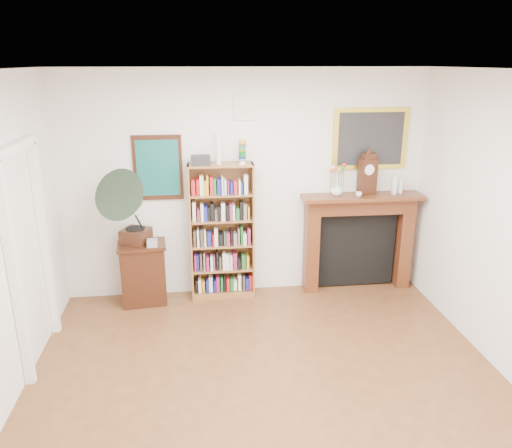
{
  "coord_description": "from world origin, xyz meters",
  "views": [
    {
      "loc": [
        -0.58,
        -3.47,
        2.87
      ],
      "look_at": [
        0.02,
        1.6,
        1.19
      ],
      "focal_mm": 35.0,
      "sensor_mm": 36.0,
      "label": 1
    }
  ],
  "objects_px": {
    "side_cabinet": "(144,273)",
    "flower_vase": "(337,189)",
    "mantel_clock": "(367,175)",
    "bottle_left": "(395,184)",
    "fireplace": "(358,233)",
    "teacup": "(359,194)",
    "gramophone": "(131,203)",
    "bottle_right": "(401,185)",
    "cd_stack": "(152,243)",
    "bookshelf": "(222,225)"
  },
  "relations": [
    {
      "from": "bookshelf",
      "to": "flower_vase",
      "type": "distance_m",
      "value": 1.48
    },
    {
      "from": "bottle_left",
      "to": "cd_stack",
      "type": "bearing_deg",
      "value": -176.63
    },
    {
      "from": "bottle_right",
      "to": "teacup",
      "type": "bearing_deg",
      "value": -167.87
    },
    {
      "from": "side_cabinet",
      "to": "mantel_clock",
      "type": "xyz_separation_m",
      "value": [
        2.79,
        0.1,
        1.14
      ]
    },
    {
      "from": "gramophone",
      "to": "bottle_left",
      "type": "xyz_separation_m",
      "value": [
        3.21,
        0.22,
        0.08
      ]
    },
    {
      "from": "flower_vase",
      "to": "bottle_right",
      "type": "height_order",
      "value": "bottle_right"
    },
    {
      "from": "flower_vase",
      "to": "bottle_left",
      "type": "xyz_separation_m",
      "value": [
        0.75,
        -0.0,
        0.04
      ]
    },
    {
      "from": "bookshelf",
      "to": "mantel_clock",
      "type": "height_order",
      "value": "bookshelf"
    },
    {
      "from": "fireplace",
      "to": "teacup",
      "type": "relative_size",
      "value": 19.58
    },
    {
      "from": "mantel_clock",
      "to": "fireplace",
      "type": "bearing_deg",
      "value": 151.04
    },
    {
      "from": "flower_vase",
      "to": "bottle_left",
      "type": "relative_size",
      "value": 0.64
    },
    {
      "from": "gramophone",
      "to": "flower_vase",
      "type": "distance_m",
      "value": 2.47
    },
    {
      "from": "flower_vase",
      "to": "bottle_right",
      "type": "bearing_deg",
      "value": 1.52
    },
    {
      "from": "side_cabinet",
      "to": "flower_vase",
      "type": "height_order",
      "value": "flower_vase"
    },
    {
      "from": "mantel_clock",
      "to": "side_cabinet",
      "type": "bearing_deg",
      "value": 169.59
    },
    {
      "from": "bookshelf",
      "to": "teacup",
      "type": "distance_m",
      "value": 1.72
    },
    {
      "from": "teacup",
      "to": "fireplace",
      "type": "bearing_deg",
      "value": 62.64
    },
    {
      "from": "side_cabinet",
      "to": "teacup",
      "type": "xyz_separation_m",
      "value": [
        2.66,
        -0.03,
        0.92
      ]
    },
    {
      "from": "fireplace",
      "to": "side_cabinet",
      "type": "bearing_deg",
      "value": -176.74
    },
    {
      "from": "flower_vase",
      "to": "cd_stack",
      "type": "bearing_deg",
      "value": -175.47
    },
    {
      "from": "cd_stack",
      "to": "mantel_clock",
      "type": "relative_size",
      "value": 0.23
    },
    {
      "from": "gramophone",
      "to": "cd_stack",
      "type": "distance_m",
      "value": 0.55
    },
    {
      "from": "bottle_right",
      "to": "fireplace",
      "type": "bearing_deg",
      "value": 177.75
    },
    {
      "from": "cd_stack",
      "to": "flower_vase",
      "type": "relative_size",
      "value": 0.79
    },
    {
      "from": "cd_stack",
      "to": "bottle_left",
      "type": "xyz_separation_m",
      "value": [
        3.01,
        0.18,
        0.58
      ]
    },
    {
      "from": "bottle_right",
      "to": "flower_vase",
      "type": "bearing_deg",
      "value": -178.48
    },
    {
      "from": "side_cabinet",
      "to": "mantel_clock",
      "type": "relative_size",
      "value": 1.51
    },
    {
      "from": "gramophone",
      "to": "side_cabinet",
      "type": "bearing_deg",
      "value": 92.88
    },
    {
      "from": "fireplace",
      "to": "flower_vase",
      "type": "bearing_deg",
      "value": -171.89
    },
    {
      "from": "bookshelf",
      "to": "flower_vase",
      "type": "relative_size",
      "value": 12.85
    },
    {
      "from": "teacup",
      "to": "bottle_left",
      "type": "distance_m",
      "value": 0.51
    },
    {
      "from": "bottle_left",
      "to": "gramophone",
      "type": "bearing_deg",
      "value": -176.06
    },
    {
      "from": "side_cabinet",
      "to": "gramophone",
      "type": "relative_size",
      "value": 0.8
    },
    {
      "from": "teacup",
      "to": "bottle_left",
      "type": "relative_size",
      "value": 0.32
    },
    {
      "from": "fireplace",
      "to": "bottle_left",
      "type": "relative_size",
      "value": 6.32
    },
    {
      "from": "bottle_left",
      "to": "teacup",
      "type": "bearing_deg",
      "value": -168.5
    },
    {
      "from": "flower_vase",
      "to": "gramophone",
      "type": "bearing_deg",
      "value": -174.82
    },
    {
      "from": "teacup",
      "to": "bottle_left",
      "type": "bearing_deg",
      "value": 11.5
    },
    {
      "from": "bookshelf",
      "to": "gramophone",
      "type": "relative_size",
      "value": 2.02
    },
    {
      "from": "fireplace",
      "to": "bottle_left",
      "type": "height_order",
      "value": "bottle_left"
    },
    {
      "from": "side_cabinet",
      "to": "fireplace",
      "type": "bearing_deg",
      "value": -2.99
    },
    {
      "from": "side_cabinet",
      "to": "gramophone",
      "type": "bearing_deg",
      "value": -116.77
    },
    {
      "from": "gramophone",
      "to": "flower_vase",
      "type": "relative_size",
      "value": 6.36
    },
    {
      "from": "bookshelf",
      "to": "bottle_left",
      "type": "height_order",
      "value": "bookshelf"
    },
    {
      "from": "gramophone",
      "to": "mantel_clock",
      "type": "bearing_deg",
      "value": 29.16
    },
    {
      "from": "bottle_left",
      "to": "bottle_right",
      "type": "relative_size",
      "value": 1.2
    },
    {
      "from": "bookshelf",
      "to": "cd_stack",
      "type": "relative_size",
      "value": 16.37
    },
    {
      "from": "gramophone",
      "to": "bottle_right",
      "type": "xyz_separation_m",
      "value": [
        3.29,
        0.25,
        0.06
      ]
    },
    {
      "from": "mantel_clock",
      "to": "bottle_left",
      "type": "relative_size",
      "value": 2.14
    },
    {
      "from": "fireplace",
      "to": "cd_stack",
      "type": "bearing_deg",
      "value": -174.3
    }
  ]
}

